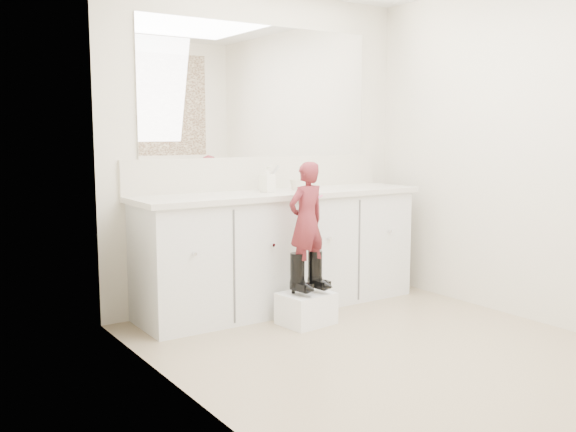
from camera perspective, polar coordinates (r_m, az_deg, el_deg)
floor at (r=4.05m, az=8.99°, el=-11.82°), size 3.00×3.00×0.00m
wall_back at (r=5.03m, az=-2.46°, el=5.97°), size 2.60×0.00×2.60m
wall_left at (r=3.09m, az=-8.62°, el=4.94°), size 0.00×3.00×3.00m
wall_right at (r=4.81m, az=20.80°, el=5.43°), size 0.00×3.00×3.00m
vanity_cabinet at (r=4.88m, az=-0.73°, el=-3.23°), size 2.20×0.55×0.85m
countertop at (r=4.80m, az=-0.64°, el=1.96°), size 2.28×0.58×0.04m
backsplash at (r=5.02m, az=-2.36°, el=3.86°), size 2.28×0.03×0.25m
mirror at (r=5.02m, az=-2.42°, el=10.99°), size 2.00×0.02×1.00m
faucet at (r=4.93m, az=-1.69°, el=2.93°), size 0.08×0.08×0.10m
cup at (r=4.93m, az=0.66°, el=2.82°), size 0.11×0.11×0.08m
soap_bottle at (r=4.75m, az=-1.85°, el=3.32°), size 0.10×0.11×0.19m
step_stool at (r=4.52m, az=1.63°, el=-8.21°), size 0.38×0.33×0.22m
boot_left at (r=4.41m, az=0.84°, el=-5.17°), size 0.13×0.20×0.29m
boot_right at (r=4.50m, az=2.42°, el=-4.93°), size 0.13×0.20×0.29m
toddler at (r=4.39m, az=1.66°, el=-0.44°), size 0.32×0.23×0.81m
toothbrush at (r=4.41m, az=2.45°, el=1.48°), size 0.14×0.03×0.06m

